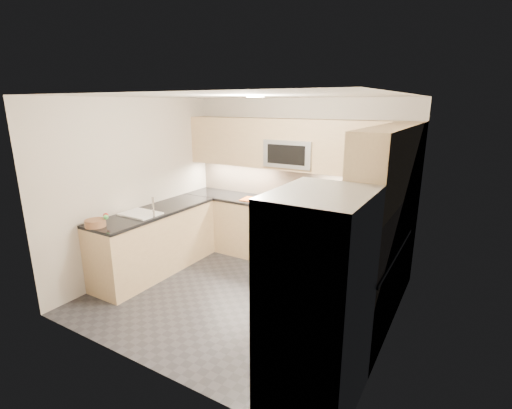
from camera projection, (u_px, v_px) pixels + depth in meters
The scene contains 35 objects.
floor at pixel (242, 296), 4.82m from camera, with size 3.60×3.20×0.00m, color #26262B.
ceiling at pixel (240, 96), 4.16m from camera, with size 3.60×3.20×0.02m, color beige.
wall_back at pixel (297, 180), 5.81m from camera, with size 3.60×0.02×2.50m, color #BDB2A4.
wall_front at pixel (140, 245), 3.16m from camera, with size 3.60×0.02×2.50m, color #BDB2A4.
wall_left at pixel (137, 187), 5.37m from camera, with size 0.02×3.20×2.50m, color #BDB2A4.
wall_right at pixel (397, 228), 3.60m from camera, with size 0.02×3.20×2.50m, color #BDB2A4.
base_cab_back_left at pixel (229, 223), 6.31m from camera, with size 1.42×0.60×0.90m, color tan.
base_cab_back_right at pixel (356, 247), 5.24m from camera, with size 1.42×0.60×0.90m, color tan.
base_cab_right at pixel (364, 288), 4.08m from camera, with size 0.60×1.70×0.90m, color tan.
base_cab_peninsula at pixel (156, 242), 5.44m from camera, with size 0.60×2.00×0.90m, color tan.
countertop_back_left at pixel (229, 196), 6.19m from camera, with size 1.42×0.63×0.04m, color black.
countertop_back_right at pixel (359, 216), 5.12m from camera, with size 1.42×0.63×0.04m, color black.
countertop_right at pixel (367, 248), 3.96m from camera, with size 0.63×1.70×0.04m, color black.
countertop_peninsula at pixel (154, 211), 5.31m from camera, with size 0.63×2.00×0.04m, color black.
upper_cab_back at pixel (293, 145), 5.52m from camera, with size 3.60×0.35×0.75m, color tan.
upper_cab_right at pixel (390, 164), 3.76m from camera, with size 0.35×1.95×0.75m, color tan.
backsplash_back at pixel (296, 184), 5.82m from camera, with size 3.60×0.01×0.51m, color tan.
backsplash_right at pixel (404, 221), 3.99m from camera, with size 0.01×2.30×0.51m, color tan.
gas_range at pixel (286, 234), 5.75m from camera, with size 0.76×0.65×0.91m, color #A2A4AA.
range_cooktop at pixel (287, 206), 5.63m from camera, with size 0.76×0.65×0.03m, color black.
oven_door_glass at pixel (276, 241), 5.48m from camera, with size 0.62×0.02×0.45m, color black.
oven_handle at pixel (276, 224), 5.39m from camera, with size 0.02×0.02×0.60m, color #B2B5BA.
microwave at pixel (292, 153), 5.53m from camera, with size 0.76×0.40×0.40m, color #95989C.
microwave_door at pixel (286, 155), 5.36m from camera, with size 0.60×0.01×0.28m, color black.
refrigerator at pixel (317, 303), 2.91m from camera, with size 0.70×0.90×1.80m, color #ABAFB3.
fridge_handle_left at pixel (265, 295), 2.93m from camera, with size 0.02×0.02×1.20m, color #B2B5BA.
fridge_handle_right at pixel (285, 277), 3.23m from camera, with size 0.02×0.02×1.20m, color #B2B5BA.
sink_basin at pixel (141, 219), 5.12m from camera, with size 0.52×0.38×0.16m, color white.
faucet at pixel (153, 207), 4.93m from camera, with size 0.03×0.03×0.28m, color silver.
utensil_bowl at pixel (395, 216), 4.74m from camera, with size 0.28×0.28×0.16m, color green.
cutting_board at pixel (254, 200), 5.85m from camera, with size 0.39×0.27×0.01m, color #E25A15.
fruit_basket at pixel (95, 223), 4.58m from camera, with size 0.25×0.25×0.09m, color #8E6042.
fruit_apple at pixel (106, 216), 4.65m from camera, with size 0.07×0.07×0.07m, color #B31814.
fruit_pear at pixel (106, 217), 4.59m from camera, with size 0.06×0.06×0.06m, color #50BC57.
dish_towel_check at pixel (266, 233), 5.50m from camera, with size 0.18×0.01×0.33m, color silver.
Camera 1 is at (2.36, -3.64, 2.42)m, focal length 26.00 mm.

